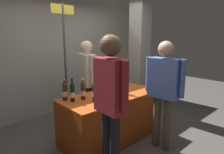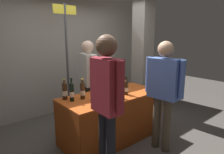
# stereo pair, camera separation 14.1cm
# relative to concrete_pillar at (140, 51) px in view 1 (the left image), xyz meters

# --- Properties ---
(ground_plane) EXTENTS (12.00, 12.00, 0.00)m
(ground_plane) POSITION_rel_concrete_pillar_xyz_m (-1.50, -0.66, -1.41)
(ground_plane) COLOR #514C47
(back_partition) EXTENTS (5.28, 0.12, 3.14)m
(back_partition) POSITION_rel_concrete_pillar_xyz_m (-1.50, 1.16, 0.16)
(back_partition) COLOR #9E998E
(back_partition) RESTS_ON ground_plane
(concrete_pillar) EXTENTS (0.37, 0.37, 2.82)m
(concrete_pillar) POSITION_rel_concrete_pillar_xyz_m (0.00, 0.00, 0.00)
(concrete_pillar) COLOR gray
(concrete_pillar) RESTS_ON ground_plane
(tasting_table) EXTENTS (1.74, 0.79, 0.80)m
(tasting_table) POSITION_rel_concrete_pillar_xyz_m (-1.50, -0.66, -0.85)
(tasting_table) COLOR #B74C19
(tasting_table) RESTS_ON ground_plane
(featured_wine_bottle) EXTENTS (0.08, 0.08, 0.32)m
(featured_wine_bottle) POSITION_rel_concrete_pillar_xyz_m (-1.78, -0.85, -0.47)
(featured_wine_bottle) COLOR black
(featured_wine_bottle) RESTS_ON tasting_table
(display_bottle_0) EXTENTS (0.07, 0.07, 0.32)m
(display_bottle_0) POSITION_rel_concrete_pillar_xyz_m (-1.53, -0.88, -0.47)
(display_bottle_0) COLOR #192333
(display_bottle_0) RESTS_ON tasting_table
(display_bottle_1) EXTENTS (0.07, 0.07, 0.36)m
(display_bottle_1) POSITION_rel_concrete_pillar_xyz_m (-2.17, -0.52, -0.46)
(display_bottle_1) COLOR black
(display_bottle_1) RESTS_ON tasting_table
(display_bottle_2) EXTENTS (0.08, 0.08, 0.32)m
(display_bottle_2) POSITION_rel_concrete_pillar_xyz_m (-2.22, -0.39, -0.47)
(display_bottle_2) COLOR #38230F
(display_bottle_2) RESTS_ON tasting_table
(display_bottle_3) EXTENTS (0.07, 0.07, 0.30)m
(display_bottle_3) POSITION_rel_concrete_pillar_xyz_m (-1.32, -0.81, -0.48)
(display_bottle_3) COLOR #38230F
(display_bottle_3) RESTS_ON tasting_table
(display_bottle_4) EXTENTS (0.07, 0.07, 0.35)m
(display_bottle_4) POSITION_rel_concrete_pillar_xyz_m (-1.92, -0.73, -0.46)
(display_bottle_4) COLOR #192333
(display_bottle_4) RESTS_ON tasting_table
(display_bottle_5) EXTENTS (0.08, 0.08, 0.33)m
(display_bottle_5) POSITION_rel_concrete_pillar_xyz_m (-1.46, -0.43, -0.47)
(display_bottle_5) COLOR black
(display_bottle_5) RESTS_ON tasting_table
(display_bottle_6) EXTENTS (0.07, 0.07, 0.32)m
(display_bottle_6) POSITION_rel_concrete_pillar_xyz_m (-2.00, -0.55, -0.47)
(display_bottle_6) COLOR #38230F
(display_bottle_6) RESTS_ON tasting_table
(display_bottle_7) EXTENTS (0.08, 0.08, 0.34)m
(display_bottle_7) POSITION_rel_concrete_pillar_xyz_m (-1.90, -0.86, -0.46)
(display_bottle_7) COLOR #192333
(display_bottle_7) RESTS_ON tasting_table
(wine_glass_near_vendor) EXTENTS (0.06, 0.06, 0.15)m
(wine_glass_near_vendor) POSITION_rel_concrete_pillar_xyz_m (-1.18, -0.49, -0.50)
(wine_glass_near_vendor) COLOR silver
(wine_glass_near_vendor) RESTS_ON tasting_table
(flower_vase) EXTENTS (0.09, 0.10, 0.40)m
(flower_vase) POSITION_rel_concrete_pillar_xyz_m (-1.36, -0.62, -0.49)
(flower_vase) COLOR tan
(flower_vase) RESTS_ON tasting_table
(vendor_presenter) EXTENTS (0.31, 0.60, 1.68)m
(vendor_presenter) POSITION_rel_concrete_pillar_xyz_m (-1.52, 0.01, -0.39)
(vendor_presenter) COLOR #4C4233
(vendor_presenter) RESTS_ON ground_plane
(taster_foreground_right) EXTENTS (0.26, 0.63, 1.69)m
(taster_foreground_right) POSITION_rel_concrete_pillar_xyz_m (-1.12, -1.41, -0.38)
(taster_foreground_right) COLOR #4C4233
(taster_foreground_right) RESTS_ON ground_plane
(taster_foreground_left) EXTENTS (0.24, 0.56, 1.78)m
(taster_foreground_left) POSITION_rel_concrete_pillar_xyz_m (-2.17, -1.37, -0.33)
(taster_foreground_left) COLOR black
(taster_foreground_left) RESTS_ON ground_plane
(booth_signpost) EXTENTS (0.47, 0.04, 2.36)m
(booth_signpost) POSITION_rel_concrete_pillar_xyz_m (-1.74, 0.43, -0.00)
(booth_signpost) COLOR #47474C
(booth_signpost) RESTS_ON ground_plane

